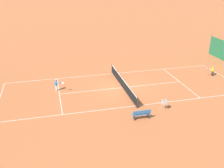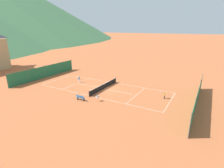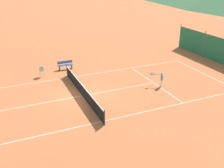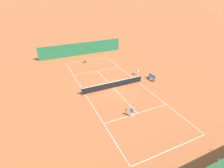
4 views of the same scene
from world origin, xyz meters
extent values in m
plane|color=#B25B33|center=(0.00, 0.00, 0.00)|extent=(600.00, 600.00, 0.00)
cube|color=white|center=(0.00, -11.90, 0.00)|extent=(8.25, 0.05, 0.01)
cube|color=white|center=(-4.10, 0.00, 0.00)|extent=(0.05, 23.85, 0.01)
cube|color=white|center=(4.10, 0.00, 0.00)|extent=(0.05, 23.85, 0.01)
cube|color=white|center=(0.00, 6.40, 0.00)|extent=(8.20, 0.05, 0.01)
cube|color=white|center=(0.00, -6.40, 0.00)|extent=(8.20, 0.05, 0.01)
cube|color=white|center=(0.00, 0.00, 0.00)|extent=(0.05, 12.80, 0.01)
cylinder|color=#2D2D2D|center=(-4.55, 0.00, 0.53)|extent=(0.08, 0.08, 1.06)
cylinder|color=#2D2D2D|center=(4.55, 0.00, 0.53)|extent=(0.08, 0.08, 1.06)
cube|color=black|center=(0.00, 0.00, 0.46)|extent=(9.10, 0.02, 0.91)
cube|color=white|center=(0.00, 0.00, 0.93)|extent=(9.10, 0.04, 0.06)
cylinder|color=#59595E|center=(8.60, -15.50, 1.45)|extent=(0.08, 0.08, 2.90)
cylinder|color=white|center=(0.98, 6.55, 0.30)|extent=(0.10, 0.10, 0.59)
cylinder|color=white|center=(0.82, 6.65, 0.30)|extent=(0.10, 0.10, 0.59)
cube|color=blue|center=(0.90, 6.60, 0.82)|extent=(0.33, 0.28, 0.46)
sphere|color=tan|center=(0.90, 6.60, 1.17)|extent=(0.18, 0.18, 0.18)
cylinder|color=tan|center=(1.06, 6.51, 0.82)|extent=(0.07, 0.07, 0.46)
cylinder|color=tan|center=(0.63, 6.49, 1.00)|extent=(0.29, 0.43, 0.07)
cylinder|color=black|center=(0.46, 6.20, 1.00)|extent=(0.13, 0.20, 0.03)
torus|color=#1E4CB2|center=(0.34, 5.99, 1.00)|extent=(0.16, 0.26, 0.28)
cylinder|color=silver|center=(0.34, 5.99, 1.00)|extent=(0.13, 0.22, 0.25)
cylinder|color=black|center=(0.63, -10.85, 0.28)|extent=(0.10, 0.10, 0.56)
cylinder|color=black|center=(0.81, -10.83, 0.28)|extent=(0.10, 0.10, 0.56)
cube|color=yellow|center=(0.72, -10.84, 0.77)|extent=(0.28, 0.18, 0.43)
sphere|color=#A37556|center=(0.72, -10.84, 1.10)|extent=(0.17, 0.17, 0.17)
cylinder|color=#A37556|center=(0.55, -10.86, 0.77)|extent=(0.06, 0.06, 0.43)
cylinder|color=#A37556|center=(0.87, -10.61, 0.94)|extent=(0.11, 0.43, 0.06)
cylinder|color=black|center=(0.83, -10.30, 0.94)|extent=(0.05, 0.20, 0.03)
torus|color=red|center=(0.81, -10.06, 0.94)|extent=(0.05, 0.28, 0.28)
cylinder|color=silver|center=(0.81, -10.06, 0.94)|extent=(0.03, 0.25, 0.25)
sphere|color=#CCE033|center=(0.42, 8.50, 0.03)|extent=(0.07, 0.07, 0.07)
sphere|color=#CCE033|center=(-0.69, 7.95, 0.03)|extent=(0.07, 0.07, 0.07)
sphere|color=#CCE033|center=(1.70, 1.84, 0.03)|extent=(0.07, 0.07, 0.07)
sphere|color=#CCE033|center=(-1.30, 9.41, 0.03)|extent=(0.07, 0.07, 0.07)
cylinder|color=#B7B7BC|center=(-5.47, -2.34, 0.28)|extent=(0.02, 0.02, 0.55)
cylinder|color=#B7B7BC|center=(-5.13, -2.34, 0.28)|extent=(0.02, 0.02, 0.55)
cylinder|color=#B7B7BC|center=(-5.47, -2.00, 0.28)|extent=(0.02, 0.02, 0.55)
cylinder|color=#B7B7BC|center=(-5.13, -2.00, 0.28)|extent=(0.02, 0.02, 0.55)
cube|color=#B7B7BC|center=(-5.30, -2.17, 0.56)|extent=(0.34, 0.34, 0.02)
cube|color=#B7B7BC|center=(-5.30, -2.34, 0.72)|extent=(0.34, 0.02, 0.34)
cube|color=#B7B7BC|center=(-5.30, -2.00, 0.72)|extent=(0.34, 0.02, 0.34)
cube|color=#B7B7BC|center=(-5.47, -2.17, 0.72)|extent=(0.02, 0.34, 0.34)
cube|color=#B7B7BC|center=(-5.13, -2.17, 0.72)|extent=(0.02, 0.34, 0.34)
sphere|color=#CCE033|center=(-5.36, -2.14, 0.60)|extent=(0.07, 0.07, 0.07)
sphere|color=#CCE033|center=(-5.44, -2.18, 0.60)|extent=(0.07, 0.07, 0.07)
sphere|color=#CCE033|center=(-5.35, -2.17, 0.60)|extent=(0.07, 0.07, 0.07)
sphere|color=#CCE033|center=(-5.36, -2.16, 0.60)|extent=(0.07, 0.07, 0.07)
sphere|color=#CCE033|center=(-5.29, -2.04, 0.60)|extent=(0.07, 0.07, 0.07)
sphere|color=#CCE033|center=(-5.16, -2.20, 0.60)|extent=(0.07, 0.07, 0.07)
sphere|color=#CCE033|center=(-5.21, -2.17, 0.66)|extent=(0.07, 0.07, 0.07)
sphere|color=#CCE033|center=(-5.28, -2.23, 0.66)|extent=(0.07, 0.07, 0.07)
sphere|color=#CCE033|center=(-5.37, -2.24, 0.66)|extent=(0.07, 0.07, 0.07)
sphere|color=#CCE033|center=(-5.36, -2.23, 0.66)|extent=(0.07, 0.07, 0.07)
sphere|color=#CCE033|center=(-5.35, -2.12, 0.66)|extent=(0.07, 0.07, 0.07)
sphere|color=#CCE033|center=(-5.30, -2.09, 0.66)|extent=(0.07, 0.07, 0.07)
sphere|color=#CCE033|center=(-5.32, -2.28, 0.71)|extent=(0.07, 0.07, 0.07)
cube|color=#336699|center=(-6.30, 0.28, 0.44)|extent=(0.36, 1.50, 0.05)
cube|color=#336699|center=(-6.46, 0.28, 0.70)|extent=(0.04, 1.50, 0.28)
cube|color=#333338|center=(-6.30, 0.88, 0.22)|extent=(0.32, 0.06, 0.44)
cube|color=#333338|center=(-6.30, -0.32, 0.22)|extent=(0.32, 0.06, 0.44)
camera|label=1|loc=(-23.50, 7.00, 10.92)|focal=42.00mm
camera|label=2|loc=(-25.64, -16.25, 10.82)|focal=28.00mm
camera|label=3|loc=(17.61, -5.17, 8.94)|focal=42.00mm
camera|label=4|loc=(9.16, 19.37, 12.24)|focal=28.00mm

